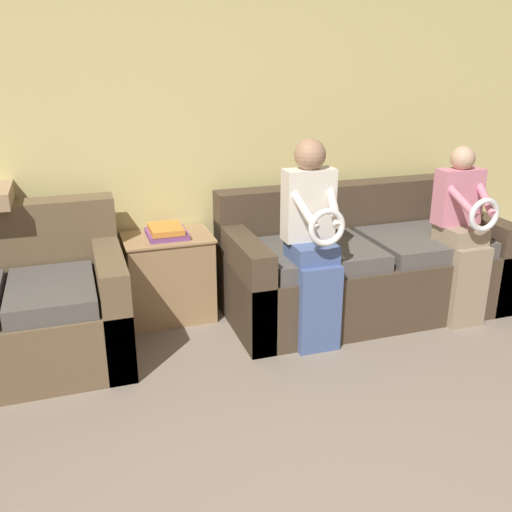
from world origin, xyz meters
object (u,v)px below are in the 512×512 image
child_right_seated (463,229)px  couch_side (9,312)px  child_left_seated (313,236)px  couch_main (361,266)px  side_shelf (169,276)px  book_stack (166,231)px

child_right_seated → couch_side: bearing=173.2°
child_left_seated → child_right_seated: 1.09m
couch_main → child_left_seated: size_ratio=1.52×
couch_main → side_shelf: size_ratio=3.26×
child_right_seated → book_stack: (-1.87, 0.63, -0.02)m
couch_main → side_shelf: couch_main is taller
side_shelf → book_stack: bearing=-120.4°
couch_side → child_right_seated: child_right_seated is taller
side_shelf → child_left_seated: bearing=-38.5°
couch_main → child_left_seated: child_left_seated is taller
couch_main → child_right_seated: size_ratio=1.64×
couch_main → book_stack: (-1.33, 0.26, 0.31)m
child_right_seated → side_shelf: (-1.87, 0.63, -0.34)m
book_stack → side_shelf: bearing=59.6°
child_right_seated → book_stack: 1.97m
child_right_seated → side_shelf: 2.00m
child_right_seated → side_shelf: bearing=161.2°
couch_side → book_stack: 1.08m
child_right_seated → couch_main: bearing=146.1°
child_left_seated → child_right_seated: (1.08, -0.01, -0.06)m
couch_side → side_shelf: bearing=16.4°
couch_side → child_right_seated: 2.91m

